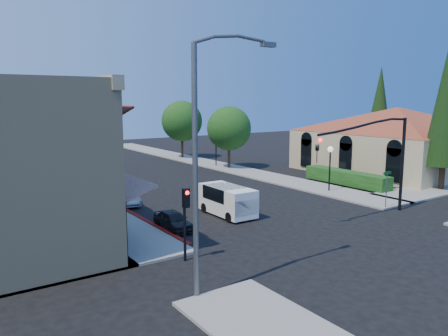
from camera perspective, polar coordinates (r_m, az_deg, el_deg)
ground at (r=23.76m, az=14.07°, el=-8.81°), size 120.00×120.00×0.00m
sidewalk_left at (r=43.27m, az=-22.82°, el=-1.19°), size 3.50×50.00×0.12m
sidewalk_right at (r=49.71m, az=-2.71°, el=0.74°), size 3.50×50.00×0.12m
curb_red_strip at (r=26.03m, az=-10.05°, el=-7.11°), size 0.25×10.00×0.06m
mission_building at (r=47.28m, az=21.58°, el=4.20°), size 30.12×30.12×6.40m
hedge at (r=38.08m, az=15.65°, el=-2.20°), size 1.40×8.00×1.10m
conifer_near at (r=38.30m, az=27.20°, el=8.10°), size 3.20×3.20×12.50m
conifer_far at (r=55.81m, az=19.67°, el=7.62°), size 3.20×3.20×11.00m
street_tree_a at (r=45.15m, az=0.66°, el=5.20°), size 4.56×4.56×6.48m
street_tree_b at (r=53.61m, az=-5.53°, el=6.12°), size 4.94×4.94×7.02m
signal_mast_arm at (r=28.36m, az=20.00°, el=2.23°), size 8.01×0.39×6.00m
secondary_signal at (r=19.25m, az=-5.05°, el=-5.58°), size 0.28×0.42×3.32m
cobra_streetlight at (r=15.24m, az=-2.66°, el=1.91°), size 3.60×0.25×9.31m
street_name_sign at (r=30.43m, az=20.49°, el=-1.93°), size 0.80×0.06×2.50m
lamppost_left_near at (r=24.82m, az=-13.59°, el=-1.52°), size 0.44×0.44×3.57m
lamppost_left_far at (r=38.11m, az=-21.16°, el=1.70°), size 0.44×0.44×3.57m
lamppost_right_near at (r=34.61m, az=13.69°, el=1.38°), size 0.44×0.44×3.57m
lamppost_right_far at (r=46.75m, az=-1.05°, el=3.53°), size 0.44×0.44×3.57m
white_van at (r=27.06m, az=0.50°, el=-4.06°), size 1.85×4.10×1.81m
parked_car_a at (r=24.45m, az=-6.63°, el=-6.79°), size 1.31×3.16×1.07m
parked_car_b at (r=30.63m, az=-12.78°, el=-3.69°), size 1.41×3.44×1.11m
parked_car_c at (r=38.61m, az=-17.52°, el=-1.25°), size 1.98×4.16×1.17m
parked_car_d at (r=45.78m, az=-20.29°, el=0.16°), size 2.16×4.38×1.20m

